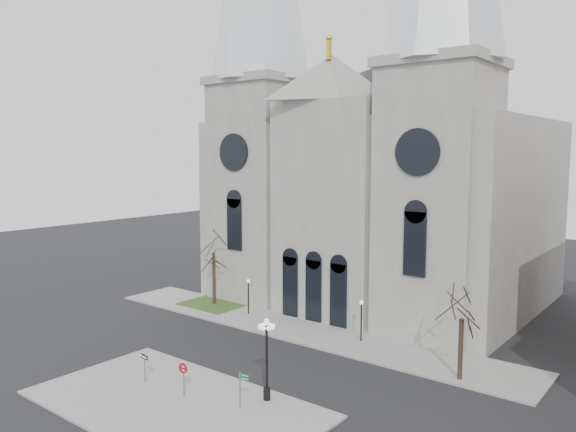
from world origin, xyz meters
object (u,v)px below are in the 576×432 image
Objects in this scene: stop_sign at (184,371)px; globe_lamp at (267,349)px; one_way_sign at (145,362)px; street_name_sign at (241,387)px.

globe_lamp is (4.30, 2.76, 1.58)m from stop_sign.
one_way_sign is (-7.84, -2.94, -1.81)m from globe_lamp.
stop_sign is at bearing 9.79° from one_way_sign.
one_way_sign is (-3.54, -0.18, -0.23)m from stop_sign.
street_name_sign is at bearing 16.17° from one_way_sign.
stop_sign is 1.11× the size of one_way_sign.
globe_lamp reaches higher than street_name_sign.
street_name_sign is at bearing 27.54° from stop_sign.
globe_lamp is 2.33× the size of street_name_sign.
one_way_sign is at bearing 176.81° from street_name_sign.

